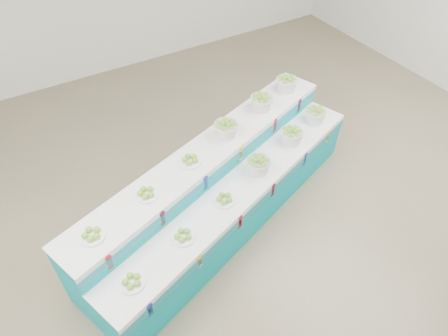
{
  "coord_description": "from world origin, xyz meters",
  "views": [
    {
      "loc": [
        -1.92,
        -2.39,
        4.26
      ],
      "look_at": [
        -0.12,
        0.62,
        0.87
      ],
      "focal_mm": 32.59,
      "sensor_mm": 36.0,
      "label": 1
    }
  ],
  "objects_px": {
    "plate_upper_mid": "(146,193)",
    "basket_upper_right": "(287,83)",
    "basket_lower_left": "(258,165)",
    "display_stand": "(224,188)"
  },
  "relations": [
    {
      "from": "basket_lower_left",
      "to": "basket_upper_right",
      "type": "xyz_separation_m",
      "value": [
        1.09,
        0.93,
        0.3
      ]
    },
    {
      "from": "plate_upper_mid",
      "to": "display_stand",
      "type": "bearing_deg",
      "value": 4.33
    },
    {
      "from": "basket_lower_left",
      "to": "plate_upper_mid",
      "type": "xyz_separation_m",
      "value": [
        -1.42,
        0.05,
        0.24
      ]
    },
    {
      "from": "plate_upper_mid",
      "to": "basket_upper_right",
      "type": "relative_size",
      "value": 0.85
    },
    {
      "from": "plate_upper_mid",
      "to": "basket_upper_right",
      "type": "xyz_separation_m",
      "value": [
        2.52,
        0.87,
        0.06
      ]
    },
    {
      "from": "basket_lower_left",
      "to": "plate_upper_mid",
      "type": "bearing_deg",
      "value": 177.8
    },
    {
      "from": "display_stand",
      "to": "plate_upper_mid",
      "type": "relative_size",
      "value": 16.15
    },
    {
      "from": "display_stand",
      "to": "plate_upper_mid",
      "type": "distance_m",
      "value": 1.16
    },
    {
      "from": "plate_upper_mid",
      "to": "basket_upper_right",
      "type": "height_order",
      "value": "basket_upper_right"
    },
    {
      "from": "basket_lower_left",
      "to": "plate_upper_mid",
      "type": "relative_size",
      "value": 1.17
    }
  ]
}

